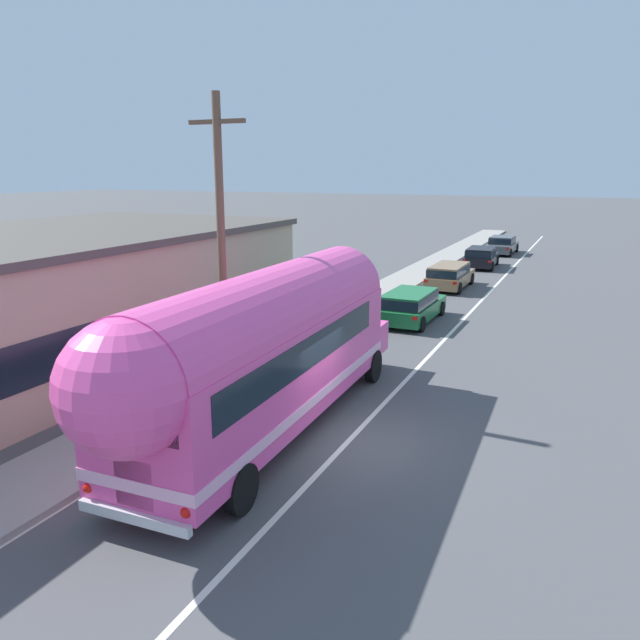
% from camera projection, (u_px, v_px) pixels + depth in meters
% --- Properties ---
extents(ground_plane, '(300.00, 300.00, 0.00)m').
position_uv_depth(ground_plane, '(349.00, 440.00, 14.88)').
color(ground_plane, '#4C4C4F').
extents(lane_markings, '(4.09, 80.00, 0.01)m').
position_uv_depth(lane_markings, '(413.00, 323.00, 26.22)').
color(lane_markings, silver).
rests_on(lane_markings, ground).
extents(sidewalk_slab, '(2.38, 90.00, 0.15)m').
position_uv_depth(sidewalk_slab, '(324.00, 324.00, 25.77)').
color(sidewalk_slab, gray).
rests_on(sidewalk_slab, ground).
extents(roadside_building, '(10.42, 21.05, 4.34)m').
position_uv_depth(roadside_building, '(15.00, 302.00, 20.17)').
color(roadside_building, tan).
rests_on(roadside_building, ground).
extents(utility_pole, '(1.80, 0.24, 8.50)m').
position_uv_depth(utility_pole, '(221.00, 241.00, 17.60)').
color(utility_pole, brown).
rests_on(utility_pole, ground).
extents(painted_bus, '(2.85, 12.70, 4.12)m').
position_uv_depth(painted_bus, '(262.00, 348.00, 14.43)').
color(painted_bus, '#EA4C9E').
rests_on(painted_bus, ground).
extents(car_lead, '(2.07, 4.66, 1.37)m').
position_uv_depth(car_lead, '(410.00, 304.00, 26.27)').
color(car_lead, '#196633').
rests_on(car_lead, ground).
extents(car_second, '(1.94, 4.70, 1.37)m').
position_uv_depth(car_second, '(450.00, 274.00, 33.77)').
color(car_second, olive).
rests_on(car_second, ground).
extents(car_third, '(2.08, 4.41, 1.37)m').
position_uv_depth(car_third, '(481.00, 256.00, 41.04)').
color(car_third, black).
rests_on(car_third, ground).
extents(car_fourth, '(2.06, 4.78, 1.37)m').
position_uv_depth(car_fourth, '(502.00, 244.00, 47.92)').
color(car_fourth, '#474C51').
rests_on(car_fourth, ground).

